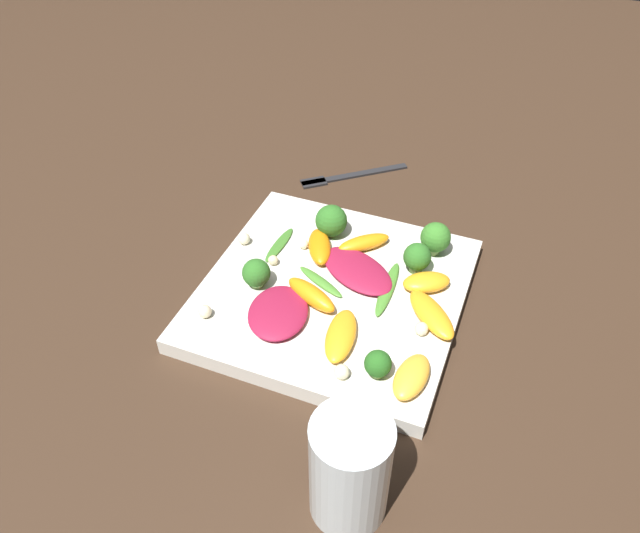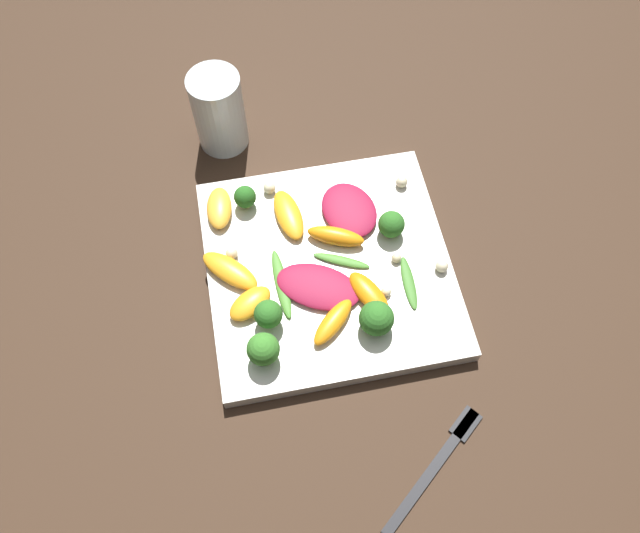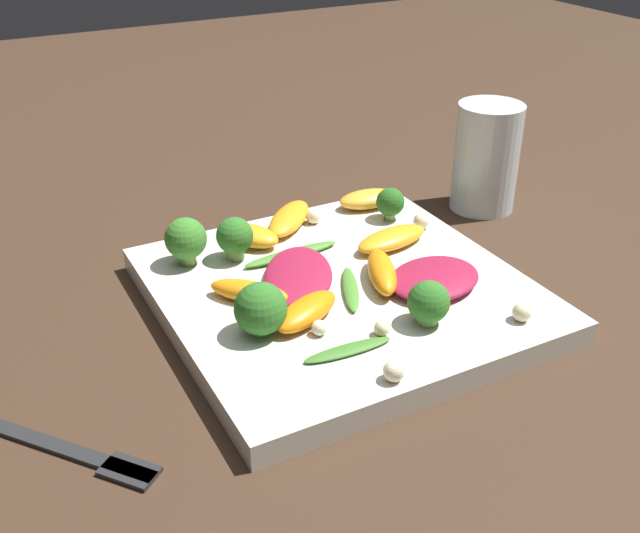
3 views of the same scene
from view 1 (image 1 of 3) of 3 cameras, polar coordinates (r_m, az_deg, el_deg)
The scene contains 27 objects.
ground_plane at distance 0.74m, azimuth 1.19°, elevation -3.03°, with size 2.40×2.40×0.00m, color #382619.
plate at distance 0.74m, azimuth 1.20°, elevation -2.45°, with size 0.29×0.29×0.02m.
drinking_glass at distance 0.54m, azimuth 2.74°, elevation -18.04°, with size 0.07×0.07×0.11m.
fork at distance 0.94m, azimuth 2.11°, elevation 8.25°, with size 0.12×0.14×0.01m.
radicchio_leaf_0 at distance 0.69m, azimuth -3.85°, elevation -4.22°, with size 0.10×0.08×0.01m.
radicchio_leaf_1 at distance 0.74m, azimuth 3.42°, elevation -0.35°, with size 0.10×0.12×0.01m.
orange_segment_0 at distance 0.73m, azimuth 9.71°, elevation -1.43°, with size 0.06×0.06×0.02m.
orange_segment_1 at distance 0.67m, azimuth 1.92°, elevation -6.33°, with size 0.08×0.04×0.02m.
orange_segment_2 at distance 0.64m, azimuth 8.36°, elevation -9.94°, with size 0.07×0.04×0.02m.
orange_segment_3 at distance 0.71m, azimuth -0.81°, elevation -2.60°, with size 0.05×0.07×0.02m.
orange_segment_4 at distance 0.77m, azimuth -0.04°, elevation 1.83°, with size 0.07×0.05×0.02m.
orange_segment_5 at distance 0.70m, azimuth 10.16°, elevation -4.34°, with size 0.08×0.08×0.02m.
orange_segment_6 at distance 0.78m, azimuth 4.04°, elevation 2.16°, with size 0.06×0.07×0.02m.
broccoli_floret_0 at distance 0.63m, azimuth 5.31°, elevation -8.88°, with size 0.03×0.03×0.03m.
broccoli_floret_1 at distance 0.79m, azimuth 1.04°, elevation 4.19°, with size 0.04×0.04×0.04m.
broccoli_floret_2 at distance 0.72m, azimuth -5.85°, elevation -0.63°, with size 0.03×0.03×0.04m.
broccoli_floret_3 at distance 0.74m, azimuth 8.87°, elevation 0.82°, with size 0.03×0.03×0.04m.
broccoli_floret_4 at distance 0.77m, azimuth 10.51°, elevation 2.59°, with size 0.04×0.04×0.04m.
arugula_sprig_0 at distance 0.78m, azimuth -3.74°, elevation 2.01°, with size 0.07×0.02×0.00m.
arugula_sprig_1 at distance 0.73m, azimuth 6.19°, elevation -2.03°, with size 0.09×0.02×0.01m.
arugula_sprig_2 at distance 0.73m, azimuth 0.02°, elevation -1.44°, with size 0.04×0.07×0.01m.
macadamia_nut_0 at distance 0.70m, azimuth -10.49°, elevation -4.06°, with size 0.02×0.02×0.02m.
macadamia_nut_1 at distance 0.79m, azimuth -6.97°, elevation 2.55°, with size 0.02×0.02×0.02m.
macadamia_nut_2 at distance 0.76m, azimuth -4.30°, elevation 0.58°, with size 0.01×0.01×0.01m.
macadamia_nut_3 at distance 0.78m, azimuth -1.50°, elevation 2.06°, with size 0.01×0.01×0.01m.
macadamia_nut_4 at distance 0.68m, azimuth 9.25°, elevation -5.64°, with size 0.02×0.02×0.02m.
macadamia_nut_5 at distance 0.64m, azimuth 1.99°, elevation -9.59°, with size 0.02×0.02×0.02m.
Camera 1 is at (-0.49, -0.18, 0.53)m, focal length 35.00 mm.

